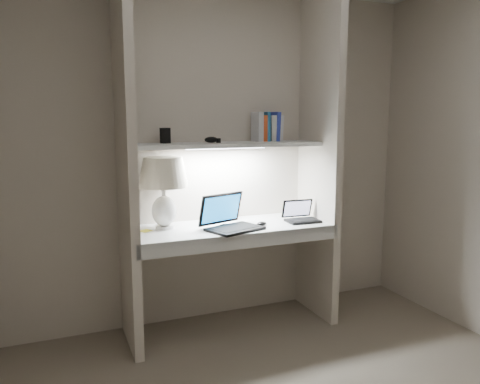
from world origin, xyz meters
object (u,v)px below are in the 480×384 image
laptop_main (230,221)px  book_row (267,127)px  table_lamp (163,181)px  laptop_netbook (301,216)px  speaker (229,210)px

laptop_main → book_row: book_row is taller
table_lamp → laptop_main: table_lamp is taller
book_row → laptop_netbook: bearing=-52.8°
table_lamp → speaker: (0.54, 0.13, -0.27)m
book_row → table_lamp: bearing=-173.9°
speaker → table_lamp: bearing=-142.7°
laptop_main → speaker: bearing=49.8°
table_lamp → laptop_main: (0.42, -0.17, -0.29)m
table_lamp → laptop_netbook: table_lamp is taller
table_lamp → laptop_netbook: size_ratio=2.02×
laptop_netbook → book_row: 0.72m
speaker → book_row: 0.70m
laptop_netbook → book_row: size_ratio=1.12×
table_lamp → book_row: bearing=6.1°
table_lamp → book_row: size_ratio=2.27×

